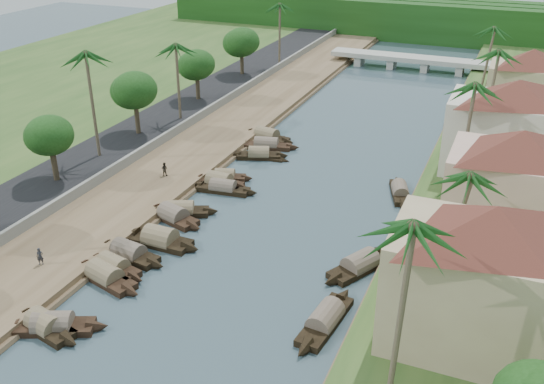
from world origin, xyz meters
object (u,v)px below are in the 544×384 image
at_px(sampan_0, 53,326).
at_px(person_near, 40,256).
at_px(bridge, 409,60).
at_px(sampan_1, 45,326).
at_px(building_near, 485,276).

bearing_deg(sampan_0, person_near, 113.20).
bearing_deg(bridge, sampan_1, -96.51).
bearing_deg(bridge, person_near, -100.89).
bearing_deg(building_near, person_near, -174.52).
height_order(building_near, sampan_0, building_near).
relative_size(bridge, building_near, 1.89).
distance_m(sampan_1, person_near, 8.00).
xyz_separation_m(bridge, sampan_0, (-8.93, -82.83, -1.31)).
height_order(building_near, person_near, building_near).
bearing_deg(sampan_1, sampan_0, 34.82).
height_order(bridge, person_near, bridge).
relative_size(sampan_0, person_near, 5.33).
bearing_deg(person_near, building_near, -23.61).
distance_m(building_near, sampan_1, 30.47).
height_order(bridge, building_near, building_near).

